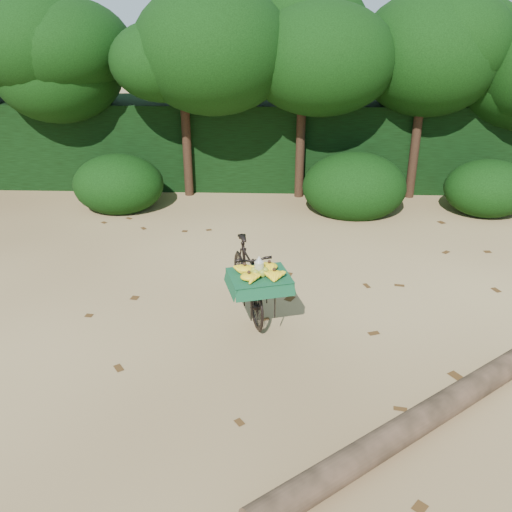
{
  "coord_description": "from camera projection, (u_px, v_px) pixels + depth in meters",
  "views": [
    {
      "loc": [
        0.02,
        -5.62,
        3.54
      ],
      "look_at": [
        -0.2,
        0.13,
        0.93
      ],
      "focal_mm": 38.0,
      "sensor_mm": 36.0,
      "label": 1
    }
  ],
  "objects": [
    {
      "name": "ground",
      "position": [
        272.0,
        330.0,
        6.57
      ],
      "size": [
        80.0,
        80.0,
        0.0
      ],
      "primitive_type": "plane",
      "color": "tan",
      "rests_on": "ground"
    },
    {
      "name": "bush_clumps",
      "position": [
        301.0,
        189.0,
        10.28
      ],
      "size": [
        8.8,
        1.7,
        0.9
      ],
      "primitive_type": null,
      "color": "black",
      "rests_on": "ground"
    },
    {
      "name": "fallen_log",
      "position": [
        413.0,
        425.0,
        4.88
      ],
      "size": [
        3.02,
        2.42,
        0.26
      ],
      "primitive_type": "cylinder",
      "rotation": [
        1.57,
        0.0,
        -0.91
      ],
      "color": "brown",
      "rests_on": "ground"
    },
    {
      "name": "vendor_bicycle",
      "position": [
        248.0,
        277.0,
        6.81
      ],
      "size": [
        1.0,
        1.75,
        0.95
      ],
      "rotation": [
        0.0,
        0.0,
        0.28
      ],
      "color": "black",
      "rests_on": "ground"
    },
    {
      "name": "leaf_litter",
      "position": [
        272.0,
        303.0,
        7.16
      ],
      "size": [
        7.0,
        7.3,
        0.01
      ],
      "primitive_type": null,
      "color": "#452B12",
      "rests_on": "ground"
    },
    {
      "name": "tree_row",
      "position": [
        244.0,
        95.0,
        10.77
      ],
      "size": [
        14.5,
        2.0,
        4.0
      ],
      "primitive_type": null,
      "color": "black",
      "rests_on": "ground"
    },
    {
      "name": "hedge_backdrop",
      "position": [
        276.0,
        142.0,
        11.93
      ],
      "size": [
        26.0,
        1.8,
        1.8
      ],
      "primitive_type": "cube",
      "color": "black",
      "rests_on": "ground"
    }
  ]
}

